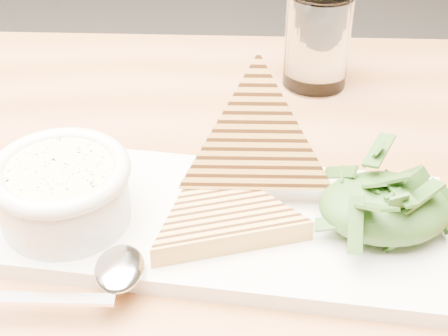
{
  "coord_description": "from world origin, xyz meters",
  "views": [
    {
      "loc": [
        0.19,
        -0.55,
        1.14
      ],
      "look_at": [
        0.18,
        -0.1,
        0.8
      ],
      "focal_mm": 55.0,
      "sensor_mm": 36.0,
      "label": 1
    }
  ],
  "objects_px": {
    "soup_bowl": "(64,198)",
    "glass_near": "(319,39)",
    "platter": "(224,223)",
    "glass_far": "(317,40)",
    "table_top": "(249,272)"
  },
  "relations": [
    {
      "from": "soup_bowl",
      "to": "glass_near",
      "type": "bearing_deg",
      "value": 48.14
    },
    {
      "from": "platter",
      "to": "glass_far",
      "type": "height_order",
      "value": "glass_far"
    },
    {
      "from": "table_top",
      "to": "glass_far",
      "type": "bearing_deg",
      "value": 74.27
    },
    {
      "from": "glass_near",
      "to": "table_top",
      "type": "bearing_deg",
      "value": -105.9
    },
    {
      "from": "table_top",
      "to": "glass_near",
      "type": "xyz_separation_m",
      "value": [
        0.08,
        0.28,
        0.07
      ]
    },
    {
      "from": "platter",
      "to": "glass_far",
      "type": "xyz_separation_m",
      "value": [
        0.1,
        0.25,
        0.05
      ]
    },
    {
      "from": "soup_bowl",
      "to": "glass_near",
      "type": "xyz_separation_m",
      "value": [
        0.23,
        0.26,
        0.02
      ]
    },
    {
      "from": "glass_near",
      "to": "glass_far",
      "type": "height_order",
      "value": "glass_far"
    },
    {
      "from": "platter",
      "to": "glass_far",
      "type": "bearing_deg",
      "value": 68.22
    },
    {
      "from": "glass_far",
      "to": "platter",
      "type": "bearing_deg",
      "value": -111.78
    },
    {
      "from": "platter",
      "to": "table_top",
      "type": "bearing_deg",
      "value": -54.69
    },
    {
      "from": "soup_bowl",
      "to": "table_top",
      "type": "bearing_deg",
      "value": -9.95
    },
    {
      "from": "table_top",
      "to": "soup_bowl",
      "type": "height_order",
      "value": "soup_bowl"
    },
    {
      "from": "platter",
      "to": "glass_far",
      "type": "distance_m",
      "value": 0.27
    },
    {
      "from": "soup_bowl",
      "to": "glass_near",
      "type": "relative_size",
      "value": 1.01
    }
  ]
}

